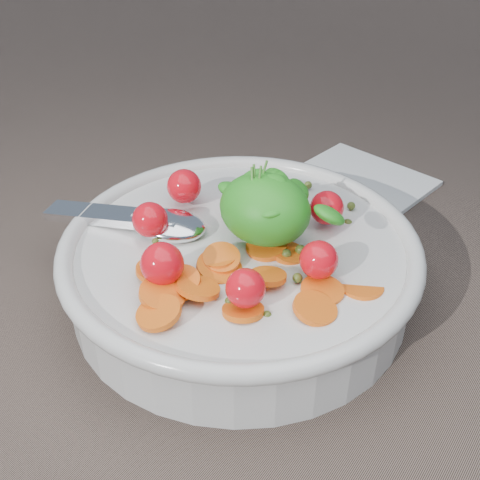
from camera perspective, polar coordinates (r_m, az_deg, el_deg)
The scene contains 3 objects.
ground at distance 0.53m, azimuth 1.92°, elevation -5.25°, with size 6.00×6.00×0.00m, color #6D594E.
bowl at distance 0.51m, azimuth 0.01°, elevation -2.20°, with size 0.32×0.30×0.13m.
napkin at distance 0.70m, azimuth 11.21°, elevation 5.47°, with size 0.14×0.12×0.01m, color white.
Camera 1 is at (0.22, -0.34, 0.34)m, focal length 45.00 mm.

